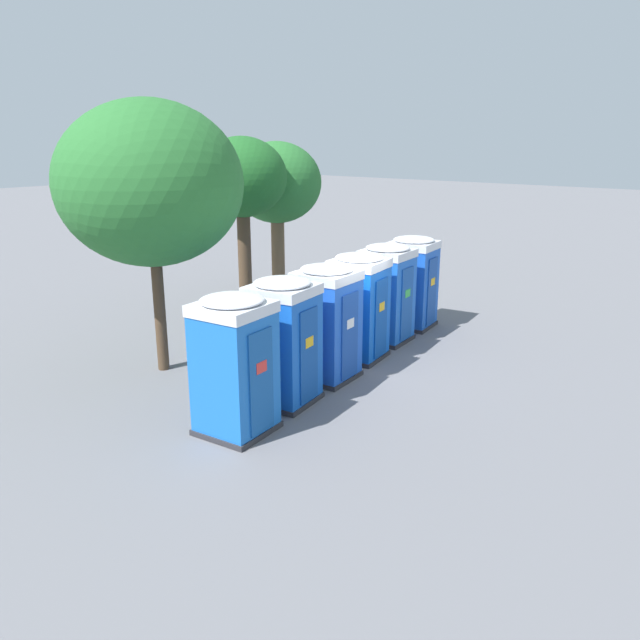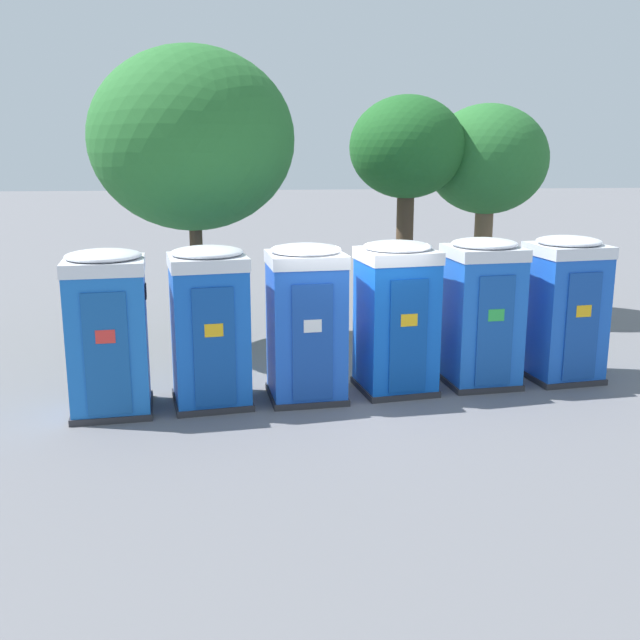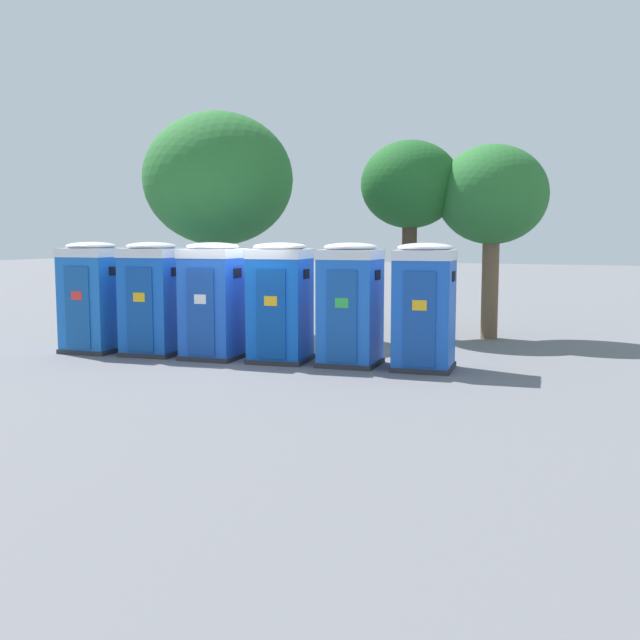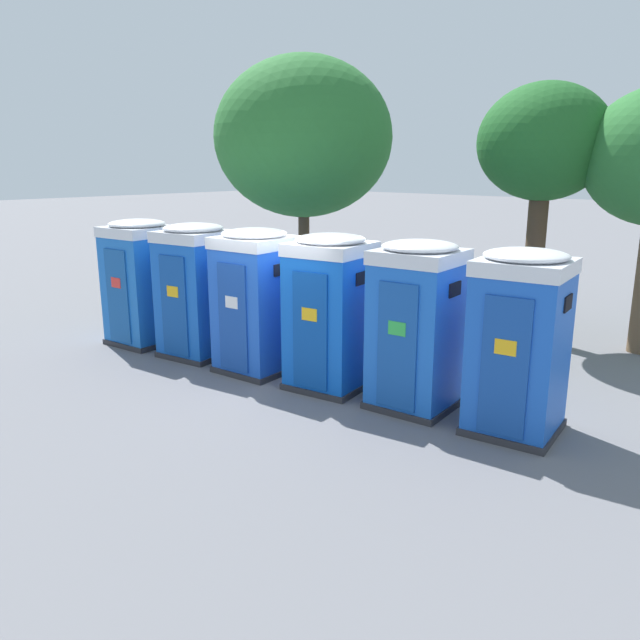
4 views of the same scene
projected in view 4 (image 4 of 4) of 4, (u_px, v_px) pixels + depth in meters
The scene contains 9 objects.
ground_plane at pixel (296, 376), 10.90m from camera, with size 120.00×120.00×0.00m, color slate.
portapotty_0 at pixel (141, 282), 12.65m from camera, with size 1.34×1.32×2.54m.
portapotty_1 at pixel (196, 290), 11.82m from camera, with size 1.37×1.37×2.54m.
portapotty_2 at pixel (256, 300), 10.92m from camera, with size 1.32×1.31×2.54m.
portapotty_3 at pixel (330, 311), 10.10m from camera, with size 1.38×1.37×2.54m.
portapotty_4 at pixel (417, 325), 9.26m from camera, with size 1.30×1.31×2.54m.
portapotty_5 at pixel (519, 342), 8.37m from camera, with size 1.34×1.35×2.54m.
street_tree_1 at pixel (544, 146), 12.29m from camera, with size 2.60×2.60×5.17m.
street_tree_2 at pixel (303, 138), 13.81m from camera, with size 3.94×3.94×5.92m.
Camera 4 is at (7.25, -7.38, 3.60)m, focal length 35.00 mm.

